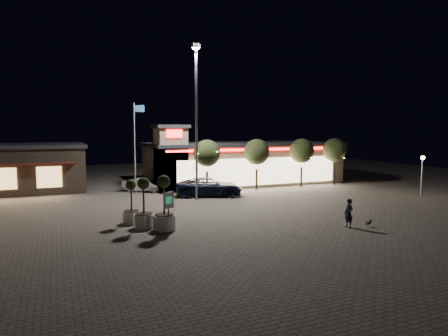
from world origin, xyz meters
name	(u,v)px	position (x,y,z in m)	size (l,w,h in m)	color
ground	(209,223)	(0.00, 0.00, 0.00)	(90.00, 90.00, 0.00)	#635B50
retail_building	(240,162)	(9.51, 15.82, 2.21)	(20.40, 8.40, 6.10)	tan
floodlight_pole	(196,112)	(2.00, 8.00, 7.02)	(0.60, 0.40, 12.38)	gray
flagpole	(136,140)	(-1.90, 13.00, 4.74)	(0.95, 0.10, 8.00)	white
lamp_post_east	(422,168)	(20.00, 2.00, 2.46)	(0.36, 0.36, 3.48)	gray
string_tree_a	(207,153)	(4.00, 11.00, 3.56)	(2.42, 2.42, 4.79)	#332319
string_tree_b	(257,152)	(9.00, 11.00, 3.56)	(2.42, 2.42, 4.79)	#332319
string_tree_c	(302,151)	(14.00, 11.00, 3.56)	(2.42, 2.42, 4.79)	#332319
string_tree_d	(335,150)	(18.00, 11.00, 3.56)	(2.42, 2.42, 4.79)	#332319
pickup_truck	(209,187)	(3.57, 9.26, 0.79)	(2.63, 5.70, 1.58)	black
white_sedan	(144,184)	(-1.10, 14.00, 0.67)	(1.58, 3.93, 1.34)	silver
pedestrian	(349,213)	(7.06, -4.20, 0.84)	(0.62, 0.40, 1.69)	black
dog	(369,222)	(8.33, -4.48, 0.27)	(0.51, 0.27, 0.27)	#59514C
planter_left	(131,210)	(-4.32, 1.83, 0.82)	(1.08, 1.08, 2.66)	white
planter_mid	(164,213)	(-2.90, -0.51, 0.96)	(1.27, 1.27, 3.11)	white
planter_right	(144,212)	(-3.85, 0.44, 0.90)	(1.19, 1.19, 2.92)	white
valet_sign	(169,203)	(-2.70, -0.77, 1.54)	(0.69, 0.35, 2.20)	gray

